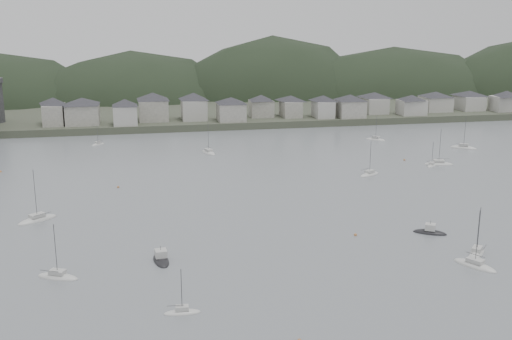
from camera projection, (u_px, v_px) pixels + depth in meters
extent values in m
plane|color=slate|center=(352.00, 319.00, 94.61)|extent=(900.00, 900.00, 0.00)
cube|color=#383D2D|center=(185.00, 94.00, 374.70)|extent=(900.00, 250.00, 3.00)
ellipsoid|color=black|center=(134.00, 119.00, 350.10)|extent=(132.08, 90.41, 79.74)
ellipsoid|color=black|center=(272.00, 119.00, 367.03)|extent=(133.88, 88.37, 101.41)
ellipsoid|color=black|center=(391.00, 113.00, 376.41)|extent=(165.81, 81.78, 82.55)
cube|color=gray|center=(54.00, 115.00, 253.14)|extent=(8.34, 12.91, 8.59)
pyramid|color=#28272C|center=(53.00, 101.00, 251.74)|extent=(15.78, 15.78, 3.01)
cube|color=gray|center=(83.00, 114.00, 254.84)|extent=(13.68, 13.35, 8.36)
pyramid|color=#28272C|center=(82.00, 101.00, 253.48)|extent=(20.07, 20.07, 2.93)
cube|color=#ACAAA2|center=(125.00, 115.00, 253.30)|extent=(9.78, 10.20, 8.08)
pyramid|color=#28272C|center=(125.00, 102.00, 251.98)|extent=(14.83, 14.83, 2.83)
cube|color=gray|center=(153.00, 110.00, 264.69)|extent=(12.59, 13.33, 9.09)
pyramid|color=#28272C|center=(153.00, 96.00, 263.21)|extent=(19.24, 19.24, 3.18)
cube|color=#ACAAA2|center=(194.00, 110.00, 266.72)|extent=(10.74, 12.17, 8.87)
pyramid|color=#28272C|center=(194.00, 96.00, 265.28)|extent=(17.01, 17.01, 3.10)
cube|color=gray|center=(231.00, 112.00, 263.67)|extent=(11.63, 12.09, 7.69)
pyramid|color=#28272C|center=(231.00, 100.00, 262.42)|extent=(17.61, 17.61, 2.69)
cube|color=gray|center=(261.00, 109.00, 274.94)|extent=(10.37, 9.35, 7.44)
pyramid|color=#28272C|center=(261.00, 98.00, 273.73)|extent=(14.65, 14.65, 2.60)
cube|color=gray|center=(291.00, 109.00, 275.30)|extent=(8.24, 12.20, 7.22)
pyramid|color=#28272C|center=(291.00, 98.00, 274.12)|extent=(15.17, 15.17, 2.53)
cube|color=#ACAAA2|center=(323.00, 109.00, 272.99)|extent=(8.06, 10.91, 7.46)
pyramid|color=#28272C|center=(323.00, 98.00, 271.78)|extent=(14.08, 14.08, 2.61)
cube|color=gray|center=(350.00, 109.00, 273.96)|extent=(11.73, 11.78, 7.66)
pyramid|color=#28272C|center=(350.00, 97.00, 272.71)|extent=(17.46, 17.46, 2.68)
cube|color=#ACAAA2|center=(374.00, 105.00, 286.46)|extent=(10.19, 13.02, 7.33)
pyramid|color=#28272C|center=(375.00, 95.00, 285.26)|extent=(17.23, 17.23, 2.57)
cube|color=#ACAAA2|center=(411.00, 107.00, 281.02)|extent=(11.70, 9.81, 6.88)
pyramid|color=#28272C|center=(412.00, 97.00, 279.90)|extent=(15.97, 15.97, 2.41)
cube|color=#ACAAA2|center=(435.00, 104.00, 292.70)|extent=(12.83, 12.48, 7.00)
pyramid|color=#28272C|center=(436.00, 94.00, 291.56)|extent=(18.79, 18.79, 2.45)
cube|color=#ACAAA2|center=(469.00, 103.00, 296.78)|extent=(11.07, 13.50, 6.97)
pyramid|color=#28272C|center=(470.00, 93.00, 295.65)|extent=(18.25, 18.25, 2.44)
cube|color=#ACAAA2|center=(506.00, 104.00, 292.40)|extent=(13.75, 9.12, 7.34)
pyramid|color=#28272C|center=(507.00, 93.00, 291.21)|extent=(16.97, 16.97, 2.57)
ellipsoid|color=beige|center=(38.00, 220.00, 141.30)|extent=(9.69, 8.37, 1.95)
cube|color=#B4B4AF|center=(37.00, 215.00, 141.00)|extent=(4.03, 3.77, 0.70)
cylinder|color=#3F3F42|center=(35.00, 195.00, 139.80)|extent=(0.12, 0.12, 12.21)
cylinder|color=#3F3F42|center=(43.00, 214.00, 140.14)|extent=(3.58, 2.72, 0.10)
ellipsoid|color=beige|center=(439.00, 165.00, 196.35)|extent=(9.86, 5.26, 1.88)
cube|color=#B4B4AF|center=(439.00, 161.00, 196.05)|extent=(3.70, 2.82, 0.70)
cylinder|color=#3F3F42|center=(440.00, 147.00, 194.90)|extent=(0.12, 0.12, 11.75)
cylinder|color=#3F3F42|center=(443.00, 159.00, 196.64)|extent=(4.12, 1.15, 0.10)
ellipsoid|color=beige|center=(98.00, 145.00, 228.22)|extent=(5.55, 5.44, 1.18)
cube|color=#B4B4AF|center=(98.00, 142.00, 228.01)|extent=(2.38, 2.36, 0.70)
cylinder|color=#3F3F42|center=(98.00, 135.00, 227.30)|extent=(0.12, 0.12, 7.36)
cylinder|color=#3F3F42|center=(100.00, 141.00, 227.33)|extent=(1.98, 1.91, 0.10)
ellipsoid|color=beige|center=(463.00, 148.00, 221.75)|extent=(9.29, 8.29, 1.89)
cube|color=#B4B4AF|center=(464.00, 145.00, 221.45)|extent=(3.89, 3.70, 0.70)
cylinder|color=#3F3F42|center=(465.00, 132.00, 220.29)|extent=(0.12, 0.12, 11.84)
cylinder|color=#3F3F42|center=(462.00, 144.00, 220.05)|extent=(3.39, 2.74, 0.10)
ellipsoid|color=beige|center=(376.00, 140.00, 237.14)|extent=(7.43, 7.36, 1.58)
cube|color=#B4B4AF|center=(376.00, 137.00, 236.87)|extent=(3.20, 3.19, 0.70)
cylinder|color=#3F3F42|center=(376.00, 127.00, 235.91)|extent=(0.12, 0.12, 9.90)
cylinder|color=#3F3F42|center=(374.00, 136.00, 235.59)|extent=(2.61, 2.57, 0.10)
ellipsoid|color=beige|center=(432.00, 166.00, 194.54)|extent=(5.77, 5.67, 1.23)
cube|color=#B4B4AF|center=(432.00, 163.00, 194.32)|extent=(2.48, 2.46, 0.70)
cylinder|color=#3F3F42|center=(433.00, 154.00, 193.58)|extent=(0.12, 0.12, 7.66)
cylinder|color=#3F3F42|center=(429.00, 161.00, 194.76)|extent=(2.05, 1.99, 0.10)
ellipsoid|color=beige|center=(370.00, 175.00, 183.16)|extent=(8.44, 6.42, 1.65)
cube|color=#B4B4AF|center=(370.00, 171.00, 182.89)|extent=(3.40, 3.01, 0.70)
cylinder|color=#3F3F42|center=(370.00, 158.00, 181.88)|extent=(0.12, 0.12, 10.29)
cylinder|color=#3F3F42|center=(365.00, 169.00, 183.21)|extent=(3.25, 1.95, 0.10)
ellipsoid|color=beige|center=(475.00, 266.00, 114.90)|extent=(6.78, 9.06, 1.76)
cube|color=#B4B4AF|center=(475.00, 260.00, 114.62)|extent=(3.20, 3.64, 0.70)
cylinder|color=#3F3F42|center=(477.00, 238.00, 113.54)|extent=(0.12, 0.12, 11.01)
cylinder|color=#3F3F42|center=(475.00, 255.00, 115.95)|extent=(2.03, 3.50, 0.10)
ellipsoid|color=beige|center=(58.00, 277.00, 109.82)|extent=(8.46, 5.86, 1.63)
cube|color=#B4B4AF|center=(57.00, 272.00, 109.55)|extent=(3.34, 2.84, 0.70)
cylinder|color=#3F3F42|center=(56.00, 251.00, 108.56)|extent=(0.12, 0.12, 10.17)
cylinder|color=#3F3F42|center=(49.00, 271.00, 108.56)|extent=(3.34, 1.67, 0.10)
ellipsoid|color=beige|center=(209.00, 153.00, 213.55)|extent=(5.56, 9.31, 1.77)
cube|color=#B4B4AF|center=(209.00, 150.00, 213.26)|extent=(2.85, 3.57, 0.70)
cylinder|color=#3F3F42|center=(208.00, 137.00, 212.18)|extent=(0.12, 0.12, 11.09)
cylinder|color=#3F3F42|center=(209.00, 147.00, 214.67)|extent=(1.39, 3.81, 0.10)
ellipsoid|color=beige|center=(477.00, 254.00, 121.09)|extent=(7.12, 7.30, 1.55)
cube|color=#B4B4AF|center=(477.00, 249.00, 120.83)|extent=(3.10, 3.13, 0.70)
cylinder|color=#3F3F42|center=(479.00, 230.00, 119.89)|extent=(0.12, 0.12, 9.66)
cylinder|color=#3F3F42|center=(484.00, 248.00, 119.93)|extent=(2.47, 2.59, 0.10)
ellipsoid|color=beige|center=(182.00, 313.00, 96.45)|extent=(6.04, 2.24, 1.19)
cube|color=#B4B4AF|center=(182.00, 308.00, 96.23)|extent=(2.15, 1.42, 0.70)
cylinder|color=#3F3F42|center=(182.00, 291.00, 95.52)|extent=(0.12, 0.12, 7.43)
cylinder|color=#3F3F42|center=(175.00, 306.00, 95.84)|extent=(2.68, 0.25, 0.10)
ellipsoid|color=black|center=(430.00, 233.00, 132.83)|extent=(7.58, 5.97, 1.60)
cube|color=#B4B4AF|center=(430.00, 227.00, 132.48)|extent=(2.91, 2.86, 1.40)
cylinder|color=#3F3F42|center=(431.00, 223.00, 132.26)|extent=(0.10, 0.10, 1.20)
ellipsoid|color=black|center=(161.00, 261.00, 117.57)|extent=(3.74, 8.25, 1.76)
cube|color=#B4B4AF|center=(161.00, 253.00, 117.20)|extent=(2.49, 2.63, 1.40)
cylinder|color=#3F3F42|center=(161.00, 249.00, 116.98)|extent=(0.10, 0.10, 1.20)
sphere|color=#AC6E39|center=(404.00, 160.00, 202.50)|extent=(0.70, 0.70, 0.70)
sphere|color=#AC6E39|center=(355.00, 235.00, 131.43)|extent=(0.70, 0.70, 0.70)
sphere|color=#AC6E39|center=(1.00, 172.00, 186.75)|extent=(0.70, 0.70, 0.70)
sphere|color=#AC6E39|center=(118.00, 187.00, 169.37)|extent=(0.70, 0.70, 0.70)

